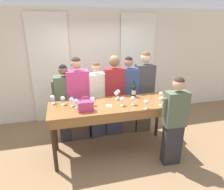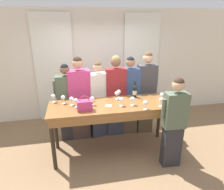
{
  "view_description": "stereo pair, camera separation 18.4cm",
  "coord_description": "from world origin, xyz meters",
  "px_view_note": "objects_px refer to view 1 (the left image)",
  "views": [
    {
      "loc": [
        -0.87,
        -3.32,
        2.46
      ],
      "look_at": [
        0.0,
        0.08,
        1.18
      ],
      "focal_mm": 32.0,
      "sensor_mm": 36.0,
      "label": 1
    },
    {
      "loc": [
        -0.69,
        -3.36,
        2.46
      ],
      "look_at": [
        0.0,
        0.08,
        1.18
      ],
      "focal_mm": 32.0,
      "sensor_mm": 36.0,
      "label": 2
    }
  ],
  "objects_px": {
    "wine_glass_center_left": "(63,99)",
    "guest_cream_sweater": "(97,100)",
    "wine_bottle": "(134,91)",
    "guest_pink_top": "(78,99)",
    "wine_glass_center_right": "(116,94)",
    "wine_glass_by_bottle": "(76,101)",
    "wine_glass_back_right": "(52,98)",
    "wine_glass_near_host": "(122,100)",
    "wine_glass_by_handbag": "(161,99)",
    "wine_glass_front_right": "(92,99)",
    "handbag": "(86,106)",
    "tasting_bar": "(113,110)",
    "wine_glass_back_mid": "(72,100)",
    "guest_navy_coat": "(128,95)",
    "wine_glass_front_mid": "(146,103)",
    "wine_glass_back_left": "(161,94)",
    "guest_striped_shirt": "(114,95)",
    "wine_glass_front_left": "(118,92)",
    "guest_olive_jacket": "(66,104)",
    "guest_beige_cap": "(144,92)",
    "host_pouring": "(174,121)",
    "wine_glass_center_mid": "(133,99)"
  },
  "relations": [
    {
      "from": "wine_glass_center_left",
      "to": "guest_cream_sweater",
      "type": "xyz_separation_m",
      "value": [
        0.71,
        0.46,
        -0.27
      ]
    },
    {
      "from": "wine_bottle",
      "to": "guest_pink_top",
      "type": "bearing_deg",
      "value": 160.56
    },
    {
      "from": "wine_glass_center_right",
      "to": "wine_glass_by_bottle",
      "type": "height_order",
      "value": "same"
    },
    {
      "from": "wine_glass_back_right",
      "to": "guest_cream_sweater",
      "type": "height_order",
      "value": "guest_cream_sweater"
    },
    {
      "from": "wine_glass_near_host",
      "to": "wine_glass_by_handbag",
      "type": "xyz_separation_m",
      "value": [
        0.7,
        -0.15,
        0.0
      ]
    },
    {
      "from": "wine_glass_front_right",
      "to": "wine_glass_near_host",
      "type": "distance_m",
      "value": 0.53
    },
    {
      "from": "handbag",
      "to": "wine_glass_near_host",
      "type": "xyz_separation_m",
      "value": [
        0.66,
        0.07,
        0.02
      ]
    },
    {
      "from": "tasting_bar",
      "to": "guest_cream_sweater",
      "type": "distance_m",
      "value": 0.71
    },
    {
      "from": "wine_glass_back_mid",
      "to": "guest_navy_coat",
      "type": "relative_size",
      "value": 0.09
    },
    {
      "from": "wine_bottle",
      "to": "guest_cream_sweater",
      "type": "bearing_deg",
      "value": 150.9
    },
    {
      "from": "handbag",
      "to": "wine_glass_front_mid",
      "type": "height_order",
      "value": "handbag"
    },
    {
      "from": "wine_glass_back_left",
      "to": "guest_striped_shirt",
      "type": "xyz_separation_m",
      "value": [
        -0.77,
        0.68,
        -0.19
      ]
    },
    {
      "from": "wine_glass_center_right",
      "to": "wine_glass_by_handbag",
      "type": "relative_size",
      "value": 1.0
    },
    {
      "from": "wine_glass_by_bottle",
      "to": "wine_glass_front_right",
      "type": "bearing_deg",
      "value": 5.38
    },
    {
      "from": "wine_glass_front_left",
      "to": "wine_glass_by_bottle",
      "type": "height_order",
      "value": "same"
    },
    {
      "from": "wine_glass_front_right",
      "to": "wine_glass_center_right",
      "type": "bearing_deg",
      "value": 21.63
    },
    {
      "from": "wine_bottle",
      "to": "wine_glass_near_host",
      "type": "height_order",
      "value": "wine_bottle"
    },
    {
      "from": "wine_glass_front_right",
      "to": "wine_bottle",
      "type": "bearing_deg",
      "value": 15.49
    },
    {
      "from": "wine_glass_front_right",
      "to": "guest_cream_sweater",
      "type": "bearing_deg",
      "value": 73.1
    },
    {
      "from": "guest_olive_jacket",
      "to": "guest_pink_top",
      "type": "height_order",
      "value": "guest_pink_top"
    },
    {
      "from": "guest_pink_top",
      "to": "guest_cream_sweater",
      "type": "distance_m",
      "value": 0.4
    },
    {
      "from": "wine_bottle",
      "to": "wine_glass_center_right",
      "type": "distance_m",
      "value": 0.38
    },
    {
      "from": "wine_glass_front_left",
      "to": "wine_glass_by_handbag",
      "type": "xyz_separation_m",
      "value": [
        0.65,
        -0.58,
        0.0
      ]
    },
    {
      "from": "tasting_bar",
      "to": "guest_pink_top",
      "type": "bearing_deg",
      "value": 130.59
    },
    {
      "from": "guest_pink_top",
      "to": "wine_bottle",
      "type": "bearing_deg",
      "value": -19.44
    },
    {
      "from": "wine_glass_front_mid",
      "to": "wine_glass_back_left",
      "type": "relative_size",
      "value": 1.0
    },
    {
      "from": "wine_bottle",
      "to": "wine_glass_front_mid",
      "type": "xyz_separation_m",
      "value": [
        -0.0,
        -0.62,
        -0.01
      ]
    },
    {
      "from": "wine_glass_back_mid",
      "to": "wine_glass_back_right",
      "type": "relative_size",
      "value": 1.0
    },
    {
      "from": "wine_glass_back_right",
      "to": "wine_glass_by_handbag",
      "type": "relative_size",
      "value": 1.0
    },
    {
      "from": "wine_glass_front_mid",
      "to": "wine_glass_center_left",
      "type": "height_order",
      "value": "same"
    },
    {
      "from": "wine_glass_back_left",
      "to": "guest_beige_cap",
      "type": "height_order",
      "value": "guest_beige_cap"
    },
    {
      "from": "wine_glass_center_left",
      "to": "handbag",
      "type": "bearing_deg",
      "value": -45.91
    },
    {
      "from": "wine_glass_front_mid",
      "to": "guest_beige_cap",
      "type": "distance_m",
      "value": 1.09
    },
    {
      "from": "wine_glass_near_host",
      "to": "guest_pink_top",
      "type": "distance_m",
      "value": 1.08
    },
    {
      "from": "wine_glass_center_right",
      "to": "guest_beige_cap",
      "type": "height_order",
      "value": "guest_beige_cap"
    },
    {
      "from": "wine_glass_center_left",
      "to": "wine_glass_back_right",
      "type": "bearing_deg",
      "value": 150.33
    },
    {
      "from": "host_pouring",
      "to": "wine_glass_back_left",
      "type": "bearing_deg",
      "value": 88.22
    },
    {
      "from": "tasting_bar",
      "to": "wine_glass_by_bottle",
      "type": "height_order",
      "value": "wine_glass_by_bottle"
    },
    {
      "from": "guest_navy_coat",
      "to": "wine_glass_back_mid",
      "type": "bearing_deg",
      "value": -155.91
    },
    {
      "from": "tasting_bar",
      "to": "guest_cream_sweater",
      "type": "xyz_separation_m",
      "value": [
        -0.19,
        0.68,
        -0.05
      ]
    },
    {
      "from": "wine_glass_center_right",
      "to": "guest_olive_jacket",
      "type": "xyz_separation_m",
      "value": [
        -0.98,
        0.43,
        -0.29
      ]
    },
    {
      "from": "wine_glass_front_mid",
      "to": "guest_pink_top",
      "type": "distance_m",
      "value": 1.5
    },
    {
      "from": "wine_glass_center_mid",
      "to": "wine_glass_near_host",
      "type": "xyz_separation_m",
      "value": [
        -0.21,
        0.01,
        -0.0
      ]
    },
    {
      "from": "wine_glass_near_host",
      "to": "wine_glass_front_left",
      "type": "bearing_deg",
      "value": 82.95
    },
    {
      "from": "wine_glass_center_mid",
      "to": "wine_glass_center_left",
      "type": "bearing_deg",
      "value": 165.42
    },
    {
      "from": "guest_cream_sweater",
      "to": "host_pouring",
      "type": "xyz_separation_m",
      "value": [
        1.13,
        -1.26,
        -0.01
      ]
    },
    {
      "from": "wine_glass_front_mid",
      "to": "guest_pink_top",
      "type": "bearing_deg",
      "value": 137.33
    },
    {
      "from": "wine_glass_near_host",
      "to": "wine_glass_by_bottle",
      "type": "xyz_separation_m",
      "value": [
        -0.81,
        0.11,
        0.0
      ]
    },
    {
      "from": "wine_bottle",
      "to": "handbag",
      "type": "xyz_separation_m",
      "value": [
        -1.04,
        -0.45,
        -0.03
      ]
    },
    {
      "from": "guest_pink_top",
      "to": "host_pouring",
      "type": "height_order",
      "value": "guest_pink_top"
    }
  ]
}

